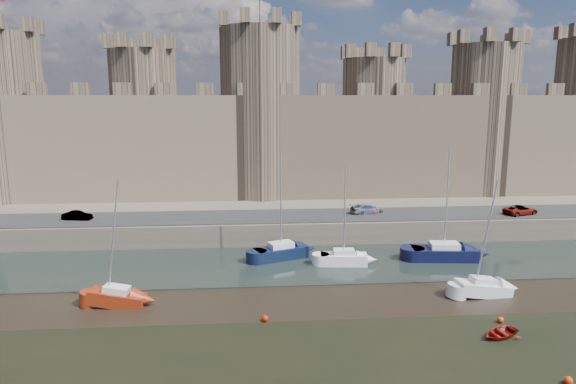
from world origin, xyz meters
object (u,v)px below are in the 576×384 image
object	(u,v)px
car_3	(521,210)
sailboat_5	(483,287)
sailboat_2	(344,258)
sailboat_4	(117,297)
car_1	(77,216)
sailboat_1	(281,251)
car_2	(367,209)
sailboat_3	(444,252)

from	to	relation	value
car_3	sailboat_5	bearing A→B (deg)	126.60
sailboat_2	sailboat_4	distance (m)	21.47
sailboat_5	sailboat_4	bearing A→B (deg)	174.76
car_3	sailboat_4	world-z (taller)	sailboat_4
car_1	sailboat_1	world-z (taller)	sailboat_1
car_1	sailboat_2	distance (m)	30.67
car_1	sailboat_1	distance (m)	24.20
sailboat_1	sailboat_5	bearing A→B (deg)	-56.05
car_3	sailboat_5	size ratio (longest dim) A/B	0.43
car_3	sailboat_5	distance (m)	22.05
sailboat_5	car_2	bearing A→B (deg)	99.97
car_2	sailboat_1	xyz separation A→B (m)	(-10.93, -8.96, -2.26)
car_2	car_1	bearing A→B (deg)	76.33
car_3	sailboat_4	size ratio (longest dim) A/B	0.41
sailboat_3	sailboat_5	world-z (taller)	sailboat_3
sailboat_2	sailboat_4	bearing A→B (deg)	-151.17
car_1	car_3	xyz separation A→B (m)	(51.62, -1.27, 0.05)
sailboat_4	sailboat_5	size ratio (longest dim) A/B	1.04
sailboat_1	sailboat_4	world-z (taller)	sailboat_1
car_2	sailboat_1	bearing A→B (deg)	114.35
sailboat_2	sailboat_4	xyz separation A→B (m)	(-19.78, -8.35, -0.04)
car_1	sailboat_2	xyz separation A→B (m)	(28.71, -10.56, -2.25)
car_1	car_2	distance (m)	33.61
car_1	sailboat_1	xyz separation A→B (m)	(22.67, -8.18, -2.20)
sailboat_2	car_1	bearing A→B (deg)	165.75
car_2	sailboat_5	xyz separation A→B (m)	(5.27, -19.89, -2.39)
sailboat_4	sailboat_5	xyz separation A→B (m)	(29.95, -0.19, -0.03)
car_3	sailboat_5	world-z (taller)	sailboat_5
car_2	sailboat_5	distance (m)	20.71
sailboat_3	sailboat_4	size ratio (longest dim) A/B	1.10
car_2	car_3	xyz separation A→B (m)	(18.02, -2.06, -0.02)
sailboat_1	sailboat_3	bearing A→B (deg)	-27.68
car_3	sailboat_3	distance (m)	15.30
car_2	sailboat_4	world-z (taller)	sailboat_4
sailboat_1	sailboat_2	bearing A→B (deg)	-43.60
sailboat_2	sailboat_3	size ratio (longest dim) A/B	0.87
sailboat_2	car_2	bearing A→B (deg)	72.59
car_1	sailboat_3	distance (m)	40.38
car_2	sailboat_3	distance (m)	12.14
car_3	sailboat_1	distance (m)	29.84
car_3	sailboat_2	size ratio (longest dim) A/B	0.43
car_2	sailboat_3	bearing A→B (deg)	-167.50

